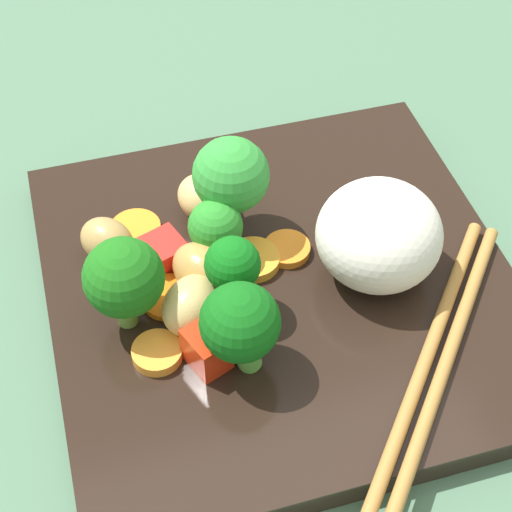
# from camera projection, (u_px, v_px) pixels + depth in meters

# --- Properties ---
(ground_plane) EXTENTS (1.10, 1.10, 0.02)m
(ground_plane) POSITION_uv_depth(u_px,v_px,m) (280.00, 308.00, 0.49)
(ground_plane) COLOR #486D51
(square_plate) EXTENTS (0.28, 0.28, 0.02)m
(square_plate) POSITION_uv_depth(u_px,v_px,m) (281.00, 288.00, 0.48)
(square_plate) COLOR black
(square_plate) RESTS_ON ground_plane
(rice_mound) EXTENTS (0.09, 0.09, 0.06)m
(rice_mound) POSITION_uv_depth(u_px,v_px,m) (379.00, 235.00, 0.45)
(rice_mound) COLOR white
(rice_mound) RESTS_ON square_plate
(broccoli_floret_0) EXTENTS (0.03, 0.03, 0.04)m
(broccoli_floret_0) POSITION_uv_depth(u_px,v_px,m) (215.00, 228.00, 0.46)
(broccoli_floret_0) COLOR #5F9640
(broccoli_floret_0) RESTS_ON square_plate
(broccoli_floret_1) EXTENTS (0.04, 0.04, 0.07)m
(broccoli_floret_1) POSITION_uv_depth(u_px,v_px,m) (231.00, 177.00, 0.47)
(broccoli_floret_1) COLOR #5F9B48
(broccoli_floret_1) RESTS_ON square_plate
(broccoli_floret_2) EXTENTS (0.03, 0.03, 0.05)m
(broccoli_floret_2) POSITION_uv_depth(u_px,v_px,m) (232.00, 267.00, 0.43)
(broccoli_floret_2) COLOR #5DA247
(broccoli_floret_2) RESTS_ON square_plate
(broccoli_floret_3) EXTENTS (0.04, 0.04, 0.06)m
(broccoli_floret_3) POSITION_uv_depth(u_px,v_px,m) (240.00, 324.00, 0.41)
(broccoli_floret_3) COLOR #55A13E
(broccoli_floret_3) RESTS_ON square_plate
(broccoli_floret_4) EXTENTS (0.04, 0.04, 0.06)m
(broccoli_floret_4) POSITION_uv_depth(u_px,v_px,m) (124.00, 279.00, 0.43)
(broccoli_floret_4) COLOR olive
(broccoli_floret_4) RESTS_ON square_plate
(carrot_slice_0) EXTENTS (0.04, 0.04, 0.01)m
(carrot_slice_0) POSITION_uv_depth(u_px,v_px,m) (253.00, 260.00, 0.48)
(carrot_slice_0) COLOR orange
(carrot_slice_0) RESTS_ON square_plate
(carrot_slice_1) EXTENTS (0.03, 0.03, 0.01)m
(carrot_slice_1) POSITION_uv_depth(u_px,v_px,m) (287.00, 249.00, 0.48)
(carrot_slice_1) COLOR orange
(carrot_slice_1) RESTS_ON square_plate
(carrot_slice_2) EXTENTS (0.04, 0.04, 0.00)m
(carrot_slice_2) POSITION_uv_depth(u_px,v_px,m) (169.00, 297.00, 0.46)
(carrot_slice_2) COLOR orange
(carrot_slice_2) RESTS_ON square_plate
(carrot_slice_3) EXTENTS (0.04, 0.04, 0.01)m
(carrot_slice_3) POSITION_uv_depth(u_px,v_px,m) (136.00, 230.00, 0.49)
(carrot_slice_3) COLOR orange
(carrot_slice_3) RESTS_ON square_plate
(carrot_slice_4) EXTENTS (0.03, 0.03, 0.01)m
(carrot_slice_4) POSITION_uv_depth(u_px,v_px,m) (123.00, 283.00, 0.47)
(carrot_slice_4) COLOR orange
(carrot_slice_4) RESTS_ON square_plate
(carrot_slice_5) EXTENTS (0.04, 0.04, 0.01)m
(carrot_slice_5) POSITION_uv_depth(u_px,v_px,m) (157.00, 353.00, 0.43)
(carrot_slice_5) COLOR orange
(carrot_slice_5) RESTS_ON square_plate
(pepper_chunk_0) EXTENTS (0.03, 0.03, 0.02)m
(pepper_chunk_0) POSITION_uv_depth(u_px,v_px,m) (164.00, 252.00, 0.48)
(pepper_chunk_0) COLOR red
(pepper_chunk_0) RESTS_ON square_plate
(pepper_chunk_1) EXTENTS (0.02, 0.03, 0.02)m
(pepper_chunk_1) POSITION_uv_depth(u_px,v_px,m) (207.00, 349.00, 0.43)
(pepper_chunk_1) COLOR red
(pepper_chunk_1) RESTS_ON square_plate
(chicken_piece_0) EXTENTS (0.04, 0.05, 0.03)m
(chicken_piece_0) POSITION_uv_depth(u_px,v_px,m) (202.00, 271.00, 0.46)
(chicken_piece_0) COLOR #BF8845
(chicken_piece_0) RESTS_ON square_plate
(chicken_piece_1) EXTENTS (0.04, 0.05, 0.03)m
(chicken_piece_1) POSITION_uv_depth(u_px,v_px,m) (205.00, 198.00, 0.50)
(chicken_piece_1) COLOR tan
(chicken_piece_1) RESTS_ON square_plate
(chicken_piece_2) EXTENTS (0.05, 0.05, 0.03)m
(chicken_piece_2) POSITION_uv_depth(u_px,v_px,m) (193.00, 305.00, 0.44)
(chicken_piece_2) COLOR tan
(chicken_piece_2) RESTS_ON square_plate
(chicken_piece_4) EXTENTS (0.04, 0.04, 0.03)m
(chicken_piece_4) POSITION_uv_depth(u_px,v_px,m) (107.00, 241.00, 0.47)
(chicken_piece_4) COLOR tan
(chicken_piece_4) RESTS_ON square_plate
(chopstick_pair) EXTENTS (0.16, 0.17, 0.01)m
(chopstick_pair) POSITION_uv_depth(u_px,v_px,m) (434.00, 366.00, 0.43)
(chopstick_pair) COLOR #A57437
(chopstick_pair) RESTS_ON square_plate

